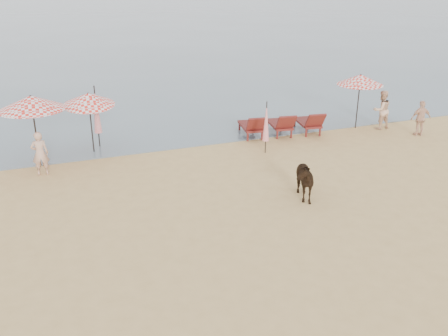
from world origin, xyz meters
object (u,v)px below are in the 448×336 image
object	(u,v)px
umbrella_open_right	(360,80)
umbrella_closed_right	(266,122)
umbrella_closed_left	(96,110)
beachgoer_right_b	(421,118)
umbrella_open_left_a	(31,103)
beachgoer_right_a	(381,110)
beachgoer_left	(40,153)
umbrella_open_left_b	(89,99)
lounger_cluster_right	(281,124)
cow	(301,178)

from	to	relation	value
umbrella_open_right	umbrella_closed_right	world-z (taller)	umbrella_open_right
umbrella_open_right	umbrella_closed_right	distance (m)	5.34
umbrella_closed_left	beachgoer_right_b	size ratio (longest dim) A/B	1.64
umbrella_open_left_a	beachgoer_right_a	world-z (taller)	umbrella_open_left_a
umbrella_open_left_a	beachgoer_right_b	distance (m)	15.27
umbrella_closed_left	beachgoer_right_b	distance (m)	13.23
umbrella_open_left_a	beachgoer_left	world-z (taller)	umbrella_open_left_a
umbrella_open_left_a	umbrella_closed_left	world-z (taller)	umbrella_open_left_a
beachgoer_left	umbrella_open_left_b	bearing A→B (deg)	-138.25
umbrella_open_left_a	umbrella_open_right	bearing A→B (deg)	-14.23
beachgoer_left	beachgoer_right_b	distance (m)	15.05
lounger_cluster_right	umbrella_closed_left	xyz separation A→B (m)	(-7.36, 1.19, 1.01)
umbrella_open_left_b	beachgoer_right_b	size ratio (longest dim) A/B	1.62
beachgoer_right_b	beachgoer_right_a	bearing A→B (deg)	-44.87
umbrella_closed_right	umbrella_open_left_b	bearing A→B (deg)	159.17
umbrella_open_left_b	beachgoer_left	world-z (taller)	umbrella_open_left_b
umbrella_closed_left	cow	size ratio (longest dim) A/B	1.60
beachgoer_left	umbrella_closed_right	bearing A→B (deg)	176.49
cow	beachgoer_left	distance (m)	8.76
umbrella_open_right	umbrella_closed_left	world-z (taller)	umbrella_closed_left
umbrella_open_right	lounger_cluster_right	bearing A→B (deg)	-165.86
umbrella_closed_left	cow	bearing A→B (deg)	-53.03
umbrella_open_left_b	cow	bearing A→B (deg)	-45.05
beachgoer_left	beachgoer_right_a	xyz separation A→B (m)	(14.06, 0.31, 0.08)
cow	beachgoer_right_b	distance (m)	8.45
umbrella_open_left_a	umbrella_closed_left	distance (m)	2.72
umbrella_open_left_a	umbrella_closed_left	size ratio (longest dim) A/B	1.05
umbrella_closed_left	beachgoer_left	size ratio (longest dim) A/B	1.59
umbrella_closed_right	beachgoer_right_a	xyz separation A→B (m)	(6.00, 1.03, -0.39)
umbrella_closed_right	cow	xyz separation A→B (m)	(-0.67, -3.99, -0.59)
cow	beachgoer_right_b	world-z (taller)	beachgoer_right_b
umbrella_open_left_b	umbrella_open_right	xyz separation A→B (m)	(11.20, -0.88, 0.06)
cow	beachgoer_right_a	bearing A→B (deg)	49.47
lounger_cluster_right	cow	world-z (taller)	cow
beachgoer_right_a	umbrella_closed_left	bearing A→B (deg)	-9.52
umbrella_open_left_b	umbrella_closed_right	bearing A→B (deg)	-16.73
umbrella_closed_right	beachgoer_right_a	size ratio (longest dim) A/B	1.19
lounger_cluster_right	beachgoer_left	size ratio (longest dim) A/B	2.28
umbrella_open_left_b	beachgoer_right_b	world-z (taller)	umbrella_open_left_b
beachgoer_right_b	beachgoer_left	bearing A→B (deg)	6.45
beachgoer_left	beachgoer_right_a	size ratio (longest dim) A/B	0.91
umbrella_open_left_a	cow	world-z (taller)	umbrella_open_left_a
beachgoer_right_a	umbrella_closed_right	bearing A→B (deg)	9.15
umbrella_closed_left	lounger_cluster_right	bearing A→B (deg)	-9.19
lounger_cluster_right	umbrella_open_right	xyz separation A→B (m)	(3.54, -0.24, 1.65)
umbrella_open_left_b	beachgoer_right_a	distance (m)	12.28
umbrella_closed_left	umbrella_closed_right	size ratio (longest dim) A/B	1.22
umbrella_open_left_b	beachgoer_right_a	size ratio (longest dim) A/B	1.43
umbrella_closed_left	beachgoer_left	bearing A→B (deg)	-135.55
umbrella_closed_left	beachgoer_right_a	size ratio (longest dim) A/B	1.45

